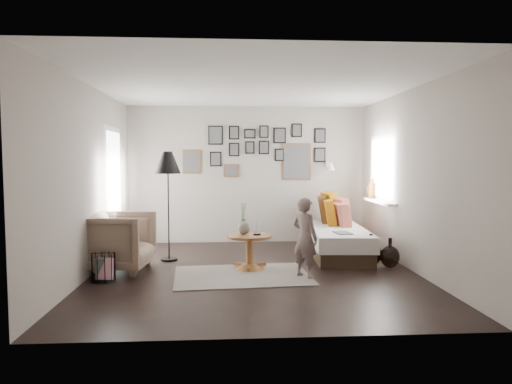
{
  "coord_description": "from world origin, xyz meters",
  "views": [
    {
      "loc": [
        -0.38,
        -6.33,
        1.58
      ],
      "look_at": [
        0.05,
        0.5,
        1.1
      ],
      "focal_mm": 32.0,
      "sensor_mm": 36.0,
      "label": 1
    }
  ],
  "objects": [
    {
      "name": "door_left",
      "position": [
        -2.23,
        1.2,
        1.05
      ],
      "size": [
        0.0,
        2.14,
        2.14
      ],
      "color": "white",
      "rests_on": "wall_left"
    },
    {
      "name": "vase",
      "position": [
        -0.15,
        0.18,
        0.65
      ],
      "size": [
        0.18,
        0.18,
        0.46
      ],
      "color": "black",
      "rests_on": "pedestal_table"
    },
    {
      "name": "wall_back",
      "position": [
        0.0,
        2.4,
        1.3
      ],
      "size": [
        4.5,
        0.0,
        4.5
      ],
      "primitive_type": "plane",
      "rotation": [
        1.57,
        0.0,
        0.0
      ],
      "color": "#A0968C",
      "rests_on": "ground"
    },
    {
      "name": "pedestal_table",
      "position": [
        -0.07,
        0.16,
        0.23
      ],
      "size": [
        0.64,
        0.64,
        0.51
      ],
      "rotation": [
        0.0,
        0.0,
        0.17
      ],
      "color": "brown",
      "rests_on": "ground"
    },
    {
      "name": "gallery_wall",
      "position": [
        0.29,
        2.38,
        1.74
      ],
      "size": [
        2.74,
        0.03,
        1.08
      ],
      "color": "brown",
      "rests_on": "wall_back"
    },
    {
      "name": "child",
      "position": [
        0.66,
        -0.33,
        0.54
      ],
      "size": [
        0.45,
        0.47,
        1.08
      ],
      "primitive_type": "imported",
      "rotation": [
        0.0,
        0.0,
        2.28
      ],
      "color": "#6C5955",
      "rests_on": "ground"
    },
    {
      "name": "demijohn_small",
      "position": [
        2.0,
        0.14,
        0.17
      ],
      "size": [
        0.28,
        0.28,
        0.44
      ],
      "color": "black",
      "rests_on": "ground"
    },
    {
      "name": "daybed",
      "position": [
        1.43,
        1.14,
        0.31
      ],
      "size": [
        1.0,
        2.12,
        1.0
      ],
      "rotation": [
        0.0,
        0.0,
        -0.06
      ],
      "color": "black",
      "rests_on": "ground"
    },
    {
      "name": "wall_sconce",
      "position": [
        1.55,
        2.13,
        1.46
      ],
      "size": [
        0.18,
        0.36,
        0.16
      ],
      "color": "white",
      "rests_on": "wall_back"
    },
    {
      "name": "ceiling",
      "position": [
        0.0,
        0.0,
        2.6
      ],
      "size": [
        4.8,
        4.8,
        0.0
      ],
      "primitive_type": "plane",
      "rotation": [
        3.14,
        0.0,
        0.0
      ],
      "color": "white",
      "rests_on": "wall_back"
    },
    {
      "name": "window_right",
      "position": [
        2.18,
        1.34,
        0.93
      ],
      "size": [
        0.15,
        1.32,
        1.3
      ],
      "color": "white",
      "rests_on": "wall_right"
    },
    {
      "name": "floor_lamp",
      "position": [
        -1.31,
        0.85,
        1.48
      ],
      "size": [
        0.4,
        0.4,
        1.71
      ],
      "rotation": [
        0.0,
        0.0,
        0.11
      ],
      "color": "black",
      "rests_on": "ground"
    },
    {
      "name": "magazine_basket",
      "position": [
        -2.0,
        -0.36,
        0.18
      ],
      "size": [
        0.31,
        0.31,
        0.37
      ],
      "rotation": [
        0.0,
        0.0,
        0.05
      ],
      "color": "black",
      "rests_on": "ground"
    },
    {
      "name": "rug",
      "position": [
        -0.18,
        -0.2,
        0.01
      ],
      "size": [
        1.92,
        1.41,
        0.01
      ],
      "primitive_type": "cube",
      "rotation": [
        0.0,
        0.0,
        0.08
      ],
      "color": "beige",
      "rests_on": "ground"
    },
    {
      "name": "demijohn_large",
      "position": [
        1.75,
        0.26,
        0.19
      ],
      "size": [
        0.32,
        0.32,
        0.48
      ],
      "color": "black",
      "rests_on": "ground"
    },
    {
      "name": "candles",
      "position": [
        0.04,
        0.16,
        0.62
      ],
      "size": [
        0.11,
        0.11,
        0.24
      ],
      "color": "black",
      "rests_on": "pedestal_table"
    },
    {
      "name": "ground",
      "position": [
        0.0,
        0.0,
        0.0
      ],
      "size": [
        4.8,
        4.8,
        0.0
      ],
      "primitive_type": "plane",
      "color": "black",
      "rests_on": "ground"
    },
    {
      "name": "armchair",
      "position": [
        -1.94,
        0.21,
        0.42
      ],
      "size": [
        1.02,
        1.0,
        0.84
      ],
      "primitive_type": "imported",
      "rotation": [
        0.0,
        0.0,
        1.45
      ],
      "color": "#73604E",
      "rests_on": "ground"
    },
    {
      "name": "magazine_on_daybed",
      "position": [
        1.38,
        0.49,
        0.47
      ],
      "size": [
        0.26,
        0.33,
        0.02
      ],
      "primitive_type": "cube",
      "rotation": [
        0.0,
        0.0,
        0.11
      ],
      "color": "black",
      "rests_on": "daybed"
    },
    {
      "name": "wall_front",
      "position": [
        0.0,
        -2.4,
        1.3
      ],
      "size": [
        4.5,
        0.0,
        4.5
      ],
      "primitive_type": "plane",
      "rotation": [
        -1.57,
        0.0,
        0.0
      ],
      "color": "#A0968C",
      "rests_on": "ground"
    },
    {
      "name": "wall_left",
      "position": [
        -2.25,
        0.0,
        1.3
      ],
      "size": [
        0.0,
        4.8,
        4.8
      ],
      "primitive_type": "plane",
      "rotation": [
        1.57,
        0.0,
        1.57
      ],
      "color": "#A0968C",
      "rests_on": "ground"
    },
    {
      "name": "armchair_cushion",
      "position": [
        -1.91,
        0.26,
        0.48
      ],
      "size": [
        0.43,
        0.44,
        0.17
      ],
      "primitive_type": "cube",
      "rotation": [
        -0.21,
        0.0,
        -0.15
      ],
      "color": "silver",
      "rests_on": "armchair"
    },
    {
      "name": "wall_right",
      "position": [
        2.25,
        0.0,
        1.3
      ],
      "size": [
        0.0,
        4.8,
        4.8
      ],
      "primitive_type": "plane",
      "rotation": [
        1.57,
        0.0,
        -1.57
      ],
      "color": "#A0968C",
      "rests_on": "ground"
    }
  ]
}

